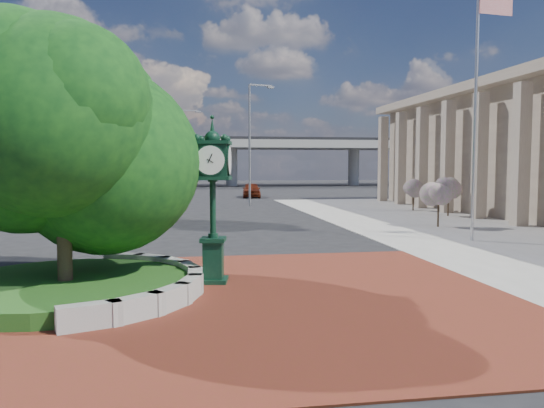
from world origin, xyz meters
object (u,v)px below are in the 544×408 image
at_px(post_clock, 213,193).
at_px(flagpole_a, 475,109).
at_px(street_lamp_near, 252,135).
at_px(street_lamp_far, 184,146).
at_px(parked_car, 252,190).

bearing_deg(post_clock, flagpole_a, 29.27).
height_order(street_lamp_near, street_lamp_far, street_lamp_near).
xyz_separation_m(post_clock, flagpole_a, (11.32, 6.34, 3.14)).
relative_size(post_clock, street_lamp_far, 0.52).
distance_m(post_clock, street_lamp_far, 39.69).
height_order(post_clock, parked_car, post_clock).
bearing_deg(parked_car, street_lamp_far, 179.72).
height_order(parked_car, flagpole_a, flagpole_a).
height_order(post_clock, street_lamp_near, street_lamp_near).
bearing_deg(street_lamp_near, parked_car, 83.46).
xyz_separation_m(street_lamp_near, street_lamp_far, (-5.41, 11.85, -0.52)).
distance_m(post_clock, parked_car, 39.32).
relative_size(parked_car, street_lamp_near, 0.46).
relative_size(post_clock, parked_car, 1.03).
distance_m(post_clock, street_lamp_near, 28.29).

